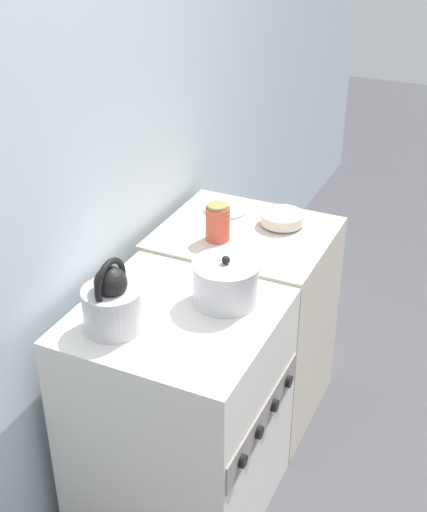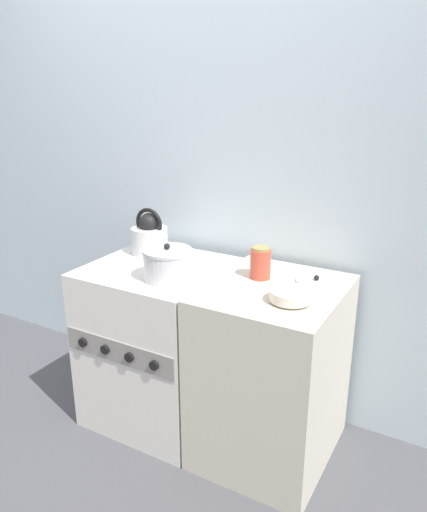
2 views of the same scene
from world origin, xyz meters
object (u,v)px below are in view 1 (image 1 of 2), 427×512
Objects in this scene: kettle at (113,302)px; storage_jar at (218,222)px; cooking_pot at (226,282)px; loose_pot_lid at (226,209)px; stove at (178,413)px; enamel_bowl at (282,218)px.

storage_jar is at bearing -4.98° from kettle.
cooking_pot is at bearing -151.79° from storage_jar.
storage_jar is at bearing -162.92° from loose_pot_lid.
loose_pot_lid is (0.61, 0.27, -0.06)m from cooking_pot.
loose_pot_lid reaches higher than stove.
stove is at bearing 172.35° from enamel_bowl.
enamel_bowl is 0.95× the size of loose_pot_lid.
loose_pot_lid is (0.89, 0.02, -0.08)m from kettle.
enamel_bowl is 0.29m from storage_jar.
storage_jar reaches higher than enamel_bowl.
enamel_bowl is 0.26m from loose_pot_lid.
storage_jar is 0.81× the size of loose_pot_lid.
cooking_pot is (0.29, -0.26, -0.02)m from kettle.
cooking_pot is at bearing -41.82° from kettle.
enamel_bowl is (0.59, 0.02, -0.03)m from cooking_pot.
loose_pot_lid is (0.24, 0.07, -0.07)m from storage_jar.
loose_pot_lid is (0.75, 0.16, 0.43)m from stove.
cooking_pot reaches higher than storage_jar.
kettle is at bearing 175.02° from storage_jar.
cooking_pot is (0.14, -0.11, 0.49)m from stove.
kettle is 0.90m from loose_pot_lid.
kettle reaches higher than stove.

